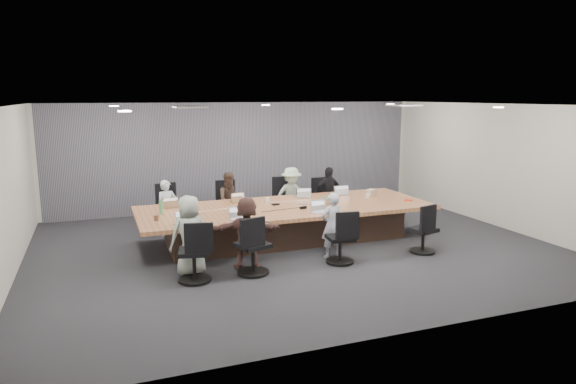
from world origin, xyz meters
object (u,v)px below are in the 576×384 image
object	(u,v)px
chair_3	(322,202)
bottle_green_right	(325,202)
bottle_clear	(243,201)
snack_packet	(408,200)
person_1	(231,201)
mug_brown	(156,218)
laptop_1	(237,201)
person_0	(167,208)
chair_4	(194,256)
person_6	(332,225)
chair_5	(253,250)
canvas_bag	(371,193)
laptop_6	(320,212)
chair_2	(286,203)
bottle_green_left	(161,207)
conference_table	(286,222)
laptop_0	(170,206)
laptop_2	(300,196)
laptop_3	(338,194)
chair_7	(423,234)
person_4	(190,235)
stapler	(303,208)
person_5	(247,232)
laptop_5	(238,219)
person_2	(291,196)
chair_1	(227,207)
laptop_4	(184,224)
chair_0	(165,212)

from	to	relation	value
chair_3	bottle_green_right	bearing A→B (deg)	65.39
bottle_clear	snack_packet	bearing A→B (deg)	-11.00
person_1	mug_brown	bearing A→B (deg)	-138.41
laptop_1	person_0	bearing A→B (deg)	-28.47
chair_4	bottle_clear	bearing A→B (deg)	67.24
mug_brown	person_6	bearing A→B (deg)	-18.38
chair_5	person_6	distance (m)	1.68
canvas_bag	laptop_6	bearing A→B (deg)	-147.12
person_1	canvas_bag	world-z (taller)	person_1
chair_2	bottle_green_left	world-z (taller)	bottle_green_left
conference_table	laptop_0	world-z (taller)	laptop_0
laptop_0	laptop_2	xyz separation A→B (m)	(2.87, 0.00, 0.00)
conference_table	chair_3	xyz separation A→B (m)	(1.58, 1.70, -0.04)
bottle_green_left	person_0	bearing A→B (deg)	77.53
laptop_3	laptop_2	bearing A→B (deg)	0.60
person_1	chair_7	bearing A→B (deg)	-46.80
person_4	stapler	xyz separation A→B (m)	(2.44, 0.96, 0.09)
laptop_1	person_6	size ratio (longest dim) A/B	0.23
person_5	laptop_3	bearing A→B (deg)	-128.05
conference_table	bottle_green_right	bearing A→B (deg)	-37.25
laptop_5	person_5	bearing A→B (deg)	-89.52
person_0	person_6	world-z (taller)	person_6
person_1	mug_brown	distance (m)	2.48
bottle_green_left	chair_2	bearing A→B (deg)	25.81
chair_4	person_1	distance (m)	3.36
laptop_0	laptop_3	bearing A→B (deg)	173.57
chair_2	laptop_3	distance (m)	1.35
person_2	person_4	xyz separation A→B (m)	(-2.86, -2.70, 0.02)
person_1	canvas_bag	bearing A→B (deg)	-19.80
person_5	snack_packet	xyz separation A→B (m)	(3.89, 0.91, 0.12)
laptop_0	snack_packet	bearing A→B (deg)	159.36
laptop_3	person_5	distance (m)	3.54
chair_1	bottle_green_right	distance (m)	2.67
mug_brown	laptop_4	bearing A→B (deg)	-47.56
laptop_3	person_6	xyz separation A→B (m)	(-1.18, -2.15, -0.13)
laptop_2	laptop_4	distance (m)	3.28
laptop_3	laptop_4	xyz separation A→B (m)	(-3.81, -1.60, 0.00)
conference_table	mug_brown	bearing A→B (deg)	-172.74
chair_0	laptop_6	world-z (taller)	chair_0
conference_table	chair_2	bearing A→B (deg)	69.59
person_1	bottle_green_right	xyz separation A→B (m)	(1.47, -1.84, 0.22)
chair_4	conference_table	bearing A→B (deg)	49.87
laptop_0	chair_5	bearing A→B (deg)	105.47
mug_brown	snack_packet	bearing A→B (deg)	-1.09
person_6	person_1	bearing A→B (deg)	-69.31
chair_0	laptop_6	distance (m)	3.65
person_4	laptop_4	distance (m)	0.55
laptop_6	snack_packet	distance (m)	2.28
chair_3	stapler	bearing A→B (deg)	55.53
laptop_1	laptop_5	size ratio (longest dim) A/B	1.01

